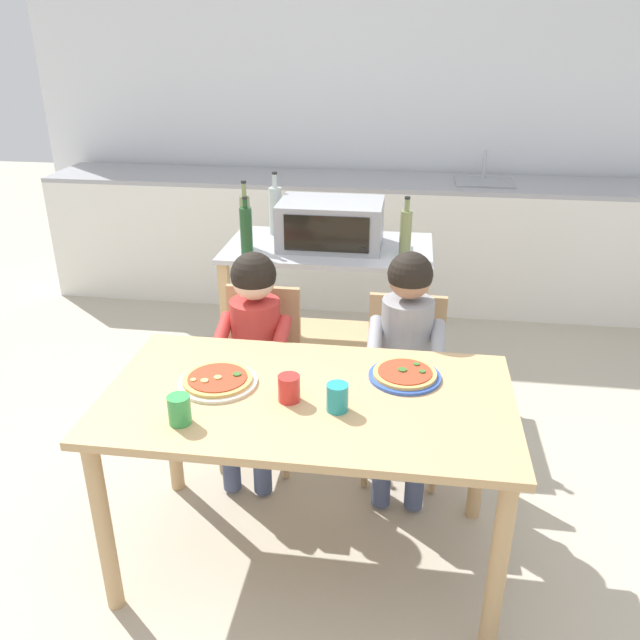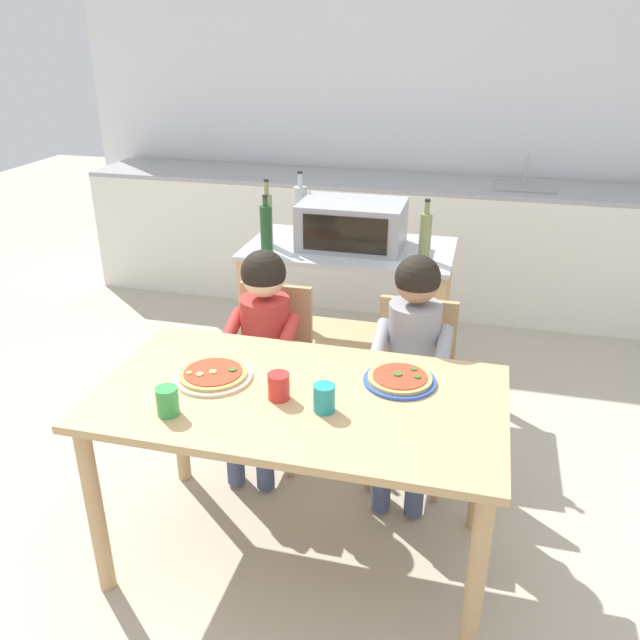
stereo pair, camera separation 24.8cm
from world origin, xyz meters
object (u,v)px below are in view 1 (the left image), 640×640
(bottle_tall_green_wine, at_px, (406,232))
(child_in_grey_shirt, at_px, (406,347))
(toaster_oven, at_px, (331,224))
(bottle_squat_spirits, at_px, (246,230))
(bottle_slim_sauce, at_px, (245,220))
(drinking_cup_teal, at_px, (337,397))
(kitchen_island_cart, at_px, (328,296))
(pizza_plate_blue_rimmed, at_px, (405,375))
(dining_chair_left, at_px, (261,363))
(drinking_cup_red, at_px, (289,388))
(child_in_red_shirt, at_px, (253,338))
(dining_table, at_px, (308,419))
(dining_chair_right, at_px, (404,374))
(drinking_cup_green, at_px, (179,410))
(bottle_brown_beer, at_px, (275,210))
(pizza_plate_cream, at_px, (218,381))

(bottle_tall_green_wine, distance_m, child_in_grey_shirt, 0.72)
(toaster_oven, relative_size, bottle_squat_spirits, 1.79)
(bottle_slim_sauce, distance_m, drinking_cup_teal, 1.46)
(kitchen_island_cart, relative_size, pizza_plate_blue_rimmed, 4.07)
(dining_chair_left, bearing_deg, drinking_cup_red, -69.10)
(toaster_oven, height_order, bottle_tall_green_wine, bottle_tall_green_wine)
(child_in_red_shirt, bearing_deg, drinking_cup_red, -65.38)
(dining_table, bearing_deg, dining_chair_left, 116.22)
(bottle_squat_spirits, bearing_deg, dining_chair_right, -28.48)
(pizza_plate_blue_rimmed, distance_m, drinking_cup_red, 0.44)
(pizza_plate_blue_rimmed, bearing_deg, bottle_slim_sauce, 128.72)
(bottle_tall_green_wine, xyz_separation_m, dining_chair_right, (0.03, -0.53, -0.50))
(kitchen_island_cart, xyz_separation_m, pizza_plate_blue_rimmed, (0.43, -1.13, 0.17))
(toaster_oven, bearing_deg, dining_table, -86.24)
(dining_chair_right, distance_m, drinking_cup_green, 1.18)
(bottle_slim_sauce, xyz_separation_m, drinking_cup_teal, (0.63, -1.30, -0.22))
(bottle_brown_beer, xyz_separation_m, pizza_plate_blue_rimmed, (0.74, -1.30, -0.24))
(bottle_slim_sauce, height_order, pizza_plate_cream, bottle_slim_sauce)
(pizza_plate_blue_rimmed, relative_size, drinking_cup_green, 2.69)
(bottle_brown_beer, bearing_deg, dining_table, -74.39)
(kitchen_island_cart, relative_size, drinking_cup_red, 11.40)
(bottle_slim_sauce, relative_size, bottle_squat_spirits, 1.17)
(kitchen_island_cart, distance_m, bottle_tall_green_wine, 0.57)
(kitchen_island_cart, bearing_deg, child_in_red_shirt, -107.51)
(bottle_brown_beer, bearing_deg, drinking_cup_teal, -71.38)
(pizza_plate_blue_rimmed, bearing_deg, bottle_squat_spirits, 130.98)
(dining_table, height_order, drinking_cup_teal, drinking_cup_teal)
(drinking_cup_red, bearing_deg, bottle_tall_green_wine, 73.95)
(bottle_slim_sauce, relative_size, drinking_cup_teal, 3.56)
(kitchen_island_cart, relative_size, dining_chair_left, 1.32)
(kitchen_island_cart, distance_m, bottle_slim_sauce, 0.60)
(child_in_red_shirt, bearing_deg, child_in_grey_shirt, -0.92)
(bottle_squat_spirits, height_order, dining_chair_left, bottle_squat_spirits)
(toaster_oven, xyz_separation_m, child_in_grey_shirt, (0.42, -0.76, -0.30))
(dining_chair_left, distance_m, drinking_cup_teal, 0.93)
(kitchen_island_cart, height_order, child_in_red_shirt, child_in_red_shirt)
(pizza_plate_blue_rimmed, bearing_deg, bottle_tall_green_wine, 91.81)
(child_in_red_shirt, bearing_deg, bottle_slim_sauce, 105.44)
(dining_table, distance_m, dining_chair_left, 0.76)
(toaster_oven, bearing_deg, kitchen_island_cart, -174.92)
(child_in_red_shirt, xyz_separation_m, pizza_plate_cream, (-0.00, -0.52, 0.08))
(bottle_squat_spirits, bearing_deg, bottle_slim_sauce, 105.57)
(dining_table, bearing_deg, child_in_red_shirt, 120.94)
(dining_table, height_order, child_in_red_shirt, child_in_red_shirt)
(bottle_brown_beer, distance_m, child_in_red_shirt, 0.98)
(dining_table, distance_m, pizza_plate_blue_rimmed, 0.39)
(dining_chair_left, bearing_deg, dining_chair_right, -0.95)
(dining_chair_right, distance_m, child_in_red_shirt, 0.70)
(kitchen_island_cart, height_order, drinking_cup_teal, kitchen_island_cart)
(bottle_tall_green_wine, bearing_deg, dining_chair_right, -86.51)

